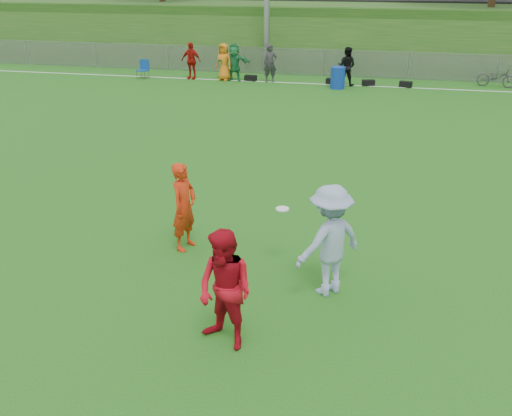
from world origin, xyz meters
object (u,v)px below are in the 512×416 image
(player_red_center, at_px, (225,290))
(frisbee, at_px, (282,209))
(player_red_left, at_px, (184,207))
(player_blue, at_px, (330,241))
(recycling_bin, at_px, (338,78))
(bicycle, at_px, (496,77))

(player_red_center, relative_size, frisbee, 7.58)
(player_red_center, bearing_deg, player_red_left, 145.95)
(player_blue, relative_size, frisbee, 8.03)
(frisbee, relative_size, recycling_bin, 0.26)
(recycling_bin, height_order, bicycle, recycling_bin)
(player_red_left, xyz_separation_m, bicycle, (8.60, 17.68, -0.45))
(player_red_left, distance_m, bicycle, 19.67)
(player_blue, bearing_deg, frisbee, -84.67)
(player_blue, height_order, recycling_bin, player_blue)
(player_red_left, bearing_deg, player_blue, -95.62)
(player_red_left, relative_size, player_red_center, 0.96)
(player_red_left, xyz_separation_m, player_red_center, (1.57, -2.82, 0.04))
(player_red_left, distance_m, player_red_center, 3.23)
(player_red_left, height_order, frisbee, player_red_left)
(player_red_center, bearing_deg, player_blue, 80.23)
(frisbee, height_order, bicycle, frisbee)
(frisbee, bearing_deg, player_blue, -40.63)
(player_red_center, height_order, frisbee, player_red_center)
(player_red_left, relative_size, bicycle, 1.07)
(player_blue, bearing_deg, player_red_center, 9.29)
(player_red_center, xyz_separation_m, bicycle, (7.03, 20.51, -0.49))
(player_red_left, bearing_deg, frisbee, -83.14)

